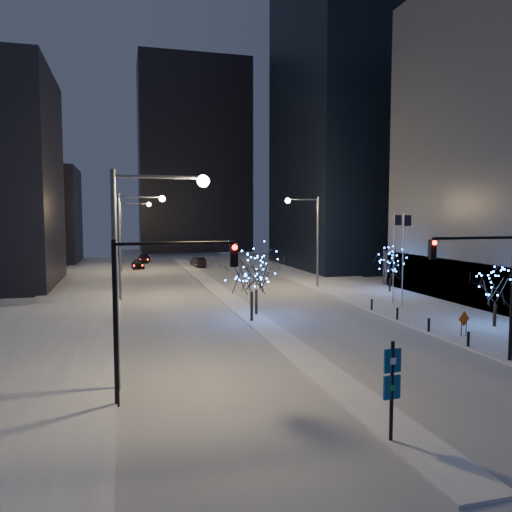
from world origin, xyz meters
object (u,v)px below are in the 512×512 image
object	(u,v)px
traffic_signal_east	(489,277)
holiday_tree_plaza_far	(390,265)
street_lamp_w_near	(139,248)
car_near	(138,264)
street_lamp_east	(310,229)
street_lamp_w_mid	(131,231)
holiday_tree_median_far	(256,273)
wayfinding_sign	(392,381)
traffic_signal_west	(154,292)
car_mid	(198,262)
holiday_tree_median_near	(252,269)
car_far	(144,259)
construction_sign	(464,321)
holiday_tree_plaza_near	(496,288)
street_lamp_w_far	(128,226)

from	to	relation	value
traffic_signal_east	holiday_tree_plaza_far	bearing A→B (deg)	71.51
street_lamp_w_near	traffic_signal_east	xyz separation A→B (m)	(17.88, -1.00, -1.74)
street_lamp_w_near	car_near	world-z (taller)	street_lamp_w_near
street_lamp_east	holiday_tree_plaza_far	world-z (taller)	street_lamp_east
car_near	holiday_tree_plaza_far	xyz separation A→B (m)	(24.46, -30.63, 2.19)
street_lamp_w_mid	holiday_tree_median_far	bearing A→B (deg)	-47.15
street_lamp_w_near	holiday_tree_plaza_far	size ratio (longest dim) A/B	2.23
street_lamp_w_near	wayfinding_sign	distance (m)	12.22
street_lamp_w_mid	traffic_signal_west	xyz separation A→B (m)	(0.50, -27.00, -1.74)
car_mid	holiday_tree_median_near	bearing A→B (deg)	82.95
car_near	traffic_signal_east	bearing A→B (deg)	-75.73
traffic_signal_west	holiday_tree_plaza_far	size ratio (longest dim) A/B	1.56
car_far	construction_sign	xyz separation A→B (m)	(17.96, -58.75, 0.47)
street_lamp_w_near	traffic_signal_east	distance (m)	17.99
traffic_signal_west	holiday_tree_plaza_far	world-z (taller)	traffic_signal_west
wayfinding_sign	construction_sign	distance (m)	17.36
holiday_tree_plaza_near	wayfinding_sign	bearing A→B (deg)	-139.09
street_lamp_east	traffic_signal_east	size ratio (longest dim) A/B	1.43
holiday_tree_median_near	holiday_tree_plaza_near	size ratio (longest dim) A/B	1.45
car_near	street_lamp_w_mid	bearing A→B (deg)	-95.38
street_lamp_east	construction_sign	xyz separation A→B (m)	(1.48, -23.81, -5.30)
car_mid	car_far	world-z (taller)	car_mid
holiday_tree_median_far	holiday_tree_plaza_near	xyz separation A→B (m)	(15.14, -8.63, -0.61)
street_lamp_east	street_lamp_w_mid	bearing A→B (deg)	-171.04
street_lamp_east	holiday_tree_median_far	distance (m)	16.56
holiday_tree_median_far	holiday_tree_plaza_far	xyz separation A→B (m)	(16.35, 7.81, -0.56)
street_lamp_w_mid	car_near	distance (m)	28.88
traffic_signal_east	holiday_tree_median_far	distance (m)	17.99
holiday_tree_median_near	wayfinding_sign	bearing A→B (deg)	-90.68
street_lamp_w_mid	holiday_tree_plaza_near	world-z (taller)	street_lamp_w_mid
car_mid	street_lamp_east	bearing A→B (deg)	104.23
traffic_signal_west	traffic_signal_east	xyz separation A→B (m)	(17.38, 1.00, 0.00)
car_far	holiday_tree_plaza_far	size ratio (longest dim) A/B	1.06
traffic_signal_east	construction_sign	bearing A→B (deg)	63.26
street_lamp_w_far	holiday_tree_median_far	xyz separation A→B (m)	(9.44, -35.17, -3.04)
holiday_tree_median_near	holiday_tree_plaza_near	xyz separation A→B (m)	(16.14, -6.24, -1.17)
traffic_signal_east	car_near	xyz separation A→B (m)	(-16.55, 54.27, -4.04)
street_lamp_w_far	construction_sign	size ratio (longest dim) A/B	6.00
car_near	wayfinding_sign	xyz separation A→B (m)	(6.87, -61.27, 1.53)
wayfinding_sign	street_lamp_east	bearing A→B (deg)	68.71
street_lamp_w_far	street_lamp_east	xyz separation A→B (m)	(19.02, -22.00, -0.05)
street_lamp_w_far	traffic_signal_east	xyz separation A→B (m)	(17.88, -51.00, -1.74)
street_lamp_east	car_mid	xyz separation A→B (m)	(-8.58, 25.65, -5.68)
car_near	construction_sign	distance (m)	52.69
holiday_tree_median_near	construction_sign	size ratio (longest dim) A/B	3.57
car_mid	street_lamp_w_near	bearing A→B (deg)	74.72
traffic_signal_west	holiday_tree_plaza_far	bearing A→B (deg)	44.26
car_far	holiday_tree_plaza_far	bearing A→B (deg)	-51.71
street_lamp_w_mid	holiday_tree_median_far	world-z (taller)	street_lamp_w_mid
car_far	holiday_tree_median_far	xyz separation A→B (m)	(6.90, -48.11, 2.78)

